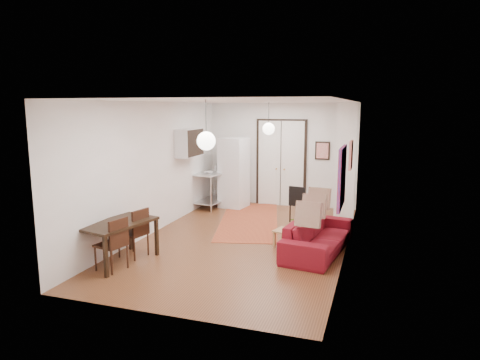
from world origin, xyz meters
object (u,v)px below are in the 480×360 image
(coffee_table, at_px, (294,234))
(kitchen_counter, at_px, (213,184))
(fridge, at_px, (234,173))
(dining_chair_near, at_px, (136,227))
(sofa, at_px, (318,235))
(dining_table, at_px, (118,227))
(dining_chair_far, at_px, (114,238))
(black_side_chair, at_px, (300,200))

(coffee_table, height_order, kitchen_counter, kitchen_counter)
(fridge, distance_m, dining_chair_near, 4.39)
(sofa, bearing_deg, kitchen_counter, 57.16)
(kitchen_counter, bearing_deg, fridge, 26.71)
(dining_table, xyz_separation_m, dining_chair_near, (0.08, 0.44, -0.13))
(coffee_table, xyz_separation_m, dining_table, (-2.85, -1.77, 0.37))
(kitchen_counter, bearing_deg, dining_chair_far, -81.09)
(kitchen_counter, xyz_separation_m, dining_chair_near, (0.08, -4.15, -0.12))
(fridge, relative_size, dining_table, 1.31)
(kitchen_counter, bearing_deg, coffee_table, -36.76)
(fridge, xyz_separation_m, black_side_chair, (2.04, -0.90, -0.45))
(black_side_chair, bearing_deg, dining_chair_far, 71.78)
(sofa, relative_size, black_side_chair, 2.49)
(sofa, bearing_deg, black_side_chair, 26.94)
(coffee_table, xyz_separation_m, fridge, (-2.29, 3.01, 0.67))
(coffee_table, bearing_deg, sofa, -8.03)
(coffee_table, height_order, dining_chair_near, dining_chair_near)
(fridge, bearing_deg, black_side_chair, -15.76)
(black_side_chair, bearing_deg, sofa, 122.06)
(sofa, distance_m, coffee_table, 0.51)
(sofa, relative_size, coffee_table, 2.62)
(dining_chair_near, distance_m, dining_chair_far, 0.70)
(kitchen_counter, bearing_deg, dining_chair_near, -80.93)
(kitchen_counter, xyz_separation_m, dining_chair_far, (0.08, -4.85, -0.12))
(sofa, height_order, dining_chair_far, dining_chair_far)
(dining_table, height_order, black_side_chair, black_side_chair)
(kitchen_counter, height_order, dining_chair_near, kitchen_counter)
(coffee_table, relative_size, black_side_chair, 0.95)
(kitchen_counter, relative_size, fridge, 0.71)
(kitchen_counter, height_order, black_side_chair, kitchen_counter)
(dining_chair_near, xyz_separation_m, black_side_chair, (2.52, 3.44, -0.01))
(sofa, distance_m, dining_table, 3.77)
(fridge, bearing_deg, coffee_table, -44.73)
(fridge, height_order, dining_table, fridge)
(coffee_table, bearing_deg, dining_chair_far, -143.78)
(sofa, height_order, coffee_table, sofa)
(coffee_table, distance_m, dining_table, 3.37)
(dining_table, distance_m, black_side_chair, 4.67)
(dining_chair_far, bearing_deg, coffee_table, 137.89)
(dining_chair_far, bearing_deg, dining_table, -151.65)
(sofa, bearing_deg, dining_chair_near, 119.04)
(dining_table, distance_m, dining_chair_near, 0.47)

